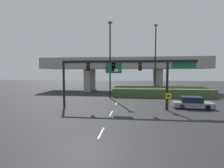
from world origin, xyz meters
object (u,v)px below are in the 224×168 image
parked_sedan_near_right (192,103)px  speed_limit_sign (168,99)px  highway_light_pole_near (155,58)px  signal_gantry (123,69)px  highway_light_pole_far (110,58)px

parked_sedan_near_right → speed_limit_sign: bearing=-140.8°
highway_light_pole_near → parked_sedan_near_right: (2.78, -14.67, -6.79)m
parked_sedan_near_right → signal_gantry: bearing=-166.0°
speed_limit_sign → highway_light_pole_near: bearing=88.1°
signal_gantry → highway_light_pole_near: highway_light_pole_near is taller
signal_gantry → highway_light_pole_near: 17.33m
speed_limit_sign → highway_light_pole_near: highway_light_pole_near is taller
highway_light_pole_far → parked_sedan_near_right: highway_light_pole_far is taller
signal_gantry → speed_limit_sign: (5.22, -0.88, -3.43)m
speed_limit_sign → highway_light_pole_near: 18.06m
speed_limit_sign → highway_light_pole_far: size_ratio=0.17×
speed_limit_sign → parked_sedan_near_right: bearing=34.8°
highway_light_pole_near → highway_light_pole_far: highway_light_pole_near is taller
signal_gantry → parked_sedan_near_right: size_ratio=3.36×
highway_light_pole_near → parked_sedan_near_right: bearing=-79.3°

